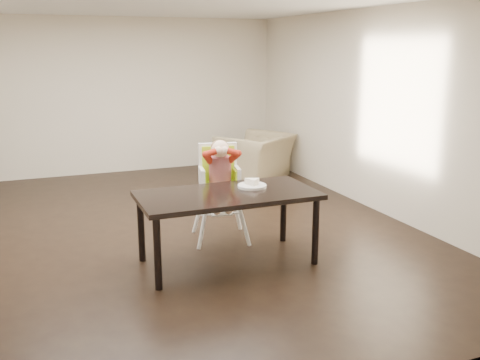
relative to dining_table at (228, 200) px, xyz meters
The scene contains 6 objects.
ground 1.42m from the dining_table, 111.34° to the left, with size 7.00×7.00×0.00m, color black.
room_walls 1.73m from the dining_table, 111.34° to the left, with size 6.02×7.02×2.71m.
dining_table is the anchor object (origin of this frame).
high_chair 0.76m from the dining_table, 76.44° to the left, with size 0.57×0.57×1.17m.
plate 0.36m from the dining_table, 19.95° to the left, with size 0.39×0.39×0.09m.
armchair 3.75m from the dining_table, 62.29° to the left, with size 1.15×0.75×1.00m, color #9D8C64.
Camera 1 is at (-1.35, -6.06, 2.17)m, focal length 40.00 mm.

